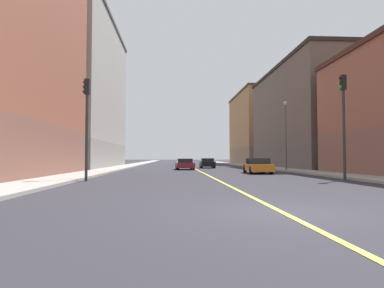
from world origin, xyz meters
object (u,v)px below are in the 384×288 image
(traffic_light_left_near, at_px, (343,112))
(street_lamp_left_near, at_px, (286,128))
(building_left_mid, at_px, (306,118))
(car_maroon, at_px, (185,164))
(car_orange, at_px, (258,166))
(building_right_midblock, at_px, (82,94))
(car_black, at_px, (207,163))
(traffic_light_right_near, at_px, (87,115))
(building_left_far, at_px, (258,129))

(traffic_light_left_near, bearing_deg, street_lamp_left_near, 85.54)
(building_left_mid, xyz_separation_m, traffic_light_left_near, (-7.46, -23.50, -2.58))
(traffic_light_left_near, height_order, car_maroon, traffic_light_left_near)
(car_orange, xyz_separation_m, car_maroon, (-5.89, 9.17, -0.04))
(building_right_midblock, relative_size, car_black, 5.94)
(traffic_light_right_near, bearing_deg, car_maroon, 70.21)
(car_orange, height_order, car_maroon, car_orange)
(building_left_mid, height_order, traffic_light_left_near, building_left_mid)
(building_left_mid, xyz_separation_m, car_orange, (-10.53, -15.00, -6.04))
(traffic_light_left_near, height_order, car_black, traffic_light_left_near)
(building_right_midblock, bearing_deg, building_left_mid, -5.00)
(building_right_midblock, height_order, traffic_light_right_near, building_right_midblock)
(street_lamp_left_near, distance_m, car_orange, 7.12)
(building_left_far, distance_m, car_black, 28.89)
(car_black, relative_size, car_maroon, 0.97)
(street_lamp_left_near, xyz_separation_m, car_maroon, (-9.97, 4.66, -3.73))
(building_left_far, relative_size, car_black, 4.85)
(traffic_light_right_near, xyz_separation_m, car_maroon, (6.36, 17.67, -3.23))
(building_right_midblock, xyz_separation_m, traffic_light_left_near, (22.75, -26.15, -5.97))
(traffic_light_left_near, distance_m, traffic_light_right_near, 15.32)
(building_left_far, height_order, car_black, building_left_far)
(building_left_mid, height_order, street_lamp_left_near, building_left_mid)
(building_right_midblock, bearing_deg, car_maroon, -31.59)
(traffic_light_left_near, relative_size, car_orange, 1.47)
(building_right_midblock, bearing_deg, car_orange, -41.89)
(car_orange, bearing_deg, street_lamp_left_near, 47.81)
(building_left_mid, bearing_deg, car_black, -178.62)
(building_left_mid, distance_m, traffic_light_right_near, 32.85)
(building_left_mid, distance_m, street_lamp_left_near, 12.54)
(street_lamp_left_near, height_order, car_orange, street_lamp_left_near)
(building_left_far, xyz_separation_m, street_lamp_left_near, (-6.45, -34.93, -3.00))
(building_left_mid, distance_m, building_right_midblock, 30.51)
(building_right_midblock, xyz_separation_m, traffic_light_right_near, (7.43, -26.15, -6.24))
(building_right_midblock, distance_m, car_maroon, 18.75)
(building_left_far, height_order, car_maroon, building_left_far)
(traffic_light_left_near, distance_m, car_maroon, 20.11)
(traffic_light_left_near, relative_size, car_black, 1.54)
(traffic_light_left_near, relative_size, car_maroon, 1.49)
(building_left_far, bearing_deg, car_maroon, -118.47)
(traffic_light_right_near, bearing_deg, building_right_midblock, 105.86)
(car_black, bearing_deg, traffic_light_right_near, -112.26)
(building_right_midblock, height_order, car_black, building_right_midblock)
(car_orange, distance_m, car_black, 14.94)
(building_left_mid, bearing_deg, building_right_midblock, 175.00)
(building_left_mid, height_order, car_orange, building_left_mid)
(building_left_far, bearing_deg, street_lamp_left_near, -100.46)
(building_left_mid, xyz_separation_m, street_lamp_left_near, (-6.45, -10.50, -2.34))
(building_left_far, height_order, street_lamp_left_near, building_left_far)
(car_maroon, bearing_deg, building_left_far, 61.53)
(building_right_midblock, relative_size, traffic_light_right_near, 4.16)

